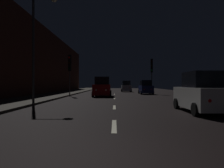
# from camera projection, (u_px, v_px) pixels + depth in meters

# --- Properties ---
(ground) EXTENTS (27.46, 84.00, 0.02)m
(ground) POSITION_uv_depth(u_px,v_px,m) (114.00, 94.00, 28.57)
(ground) COLOR black
(sidewalk_left) EXTENTS (4.40, 84.00, 0.15)m
(sidewalk_left) POSITION_uv_depth(u_px,v_px,m) (60.00, 94.00, 28.67)
(sidewalk_left) COLOR #38332B
(sidewalk_left) RESTS_ON ground
(building_facade_left) EXTENTS (0.80, 63.00, 9.48)m
(building_facade_left) POSITION_uv_depth(u_px,v_px,m) (31.00, 57.00, 25.20)
(building_facade_left) COLOR #472319
(building_facade_left) RESTS_ON ground
(lane_centerline) EXTENTS (0.16, 23.96, 0.01)m
(lane_centerline) POSITION_uv_depth(u_px,v_px,m) (114.00, 101.00, 17.31)
(lane_centerline) COLOR beige
(lane_centerline) RESTS_ON ground
(traffic_light_far_right) EXTENTS (0.37, 0.48, 4.96)m
(traffic_light_far_right) POSITION_uv_depth(u_px,v_px,m) (152.00, 69.00, 29.13)
(traffic_light_far_right) COLOR #38383A
(traffic_light_far_right) RESTS_ON ground
(traffic_light_far_left) EXTENTS (0.34, 0.47, 4.83)m
(traffic_light_far_left) POSITION_uv_depth(u_px,v_px,m) (70.00, 66.00, 24.20)
(traffic_light_far_left) COLOR #38383A
(traffic_light_far_left) RESTS_ON ground
(streetlamp_overhead) EXTENTS (1.70, 0.44, 7.36)m
(streetlamp_overhead) POSITION_uv_depth(u_px,v_px,m) (40.00, 33.00, 13.88)
(streetlamp_overhead) COLOR #2D2D30
(streetlamp_overhead) RESTS_ON ground
(car_approaching_headlights) EXTENTS (2.06, 4.46, 2.25)m
(car_approaching_headlights) POSITION_uv_depth(u_px,v_px,m) (102.00, 88.00, 23.83)
(car_approaching_headlights) COLOR maroon
(car_approaching_headlights) RESTS_ON ground
(car_distant_taillights) EXTENTS (1.85, 4.01, 2.02)m
(car_distant_taillights) POSITION_uv_depth(u_px,v_px,m) (126.00, 87.00, 38.39)
(car_distant_taillights) COLOR #A5A8AD
(car_distant_taillights) RESTS_ON ground
(car_parked_right_near) EXTENTS (1.88, 4.07, 2.05)m
(car_parked_right_near) POSITION_uv_depth(u_px,v_px,m) (202.00, 94.00, 10.53)
(car_parked_right_near) COLOR silver
(car_parked_right_near) RESTS_ON ground
(car_parked_right_far) EXTENTS (1.81, 3.92, 1.97)m
(car_parked_right_far) POSITION_uv_depth(u_px,v_px,m) (146.00, 88.00, 29.39)
(car_parked_right_far) COLOR #141E51
(car_parked_right_far) RESTS_ON ground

